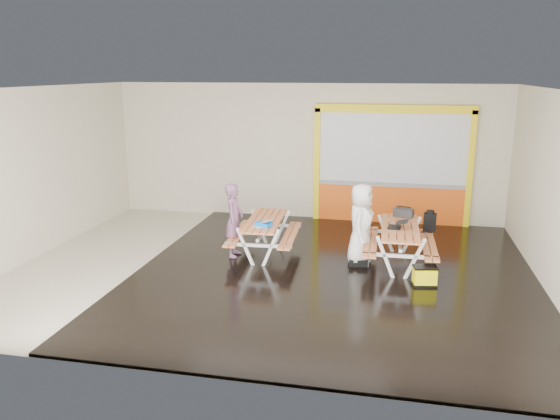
% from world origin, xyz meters
% --- Properties ---
extents(room, '(10.02, 8.02, 3.52)m').
position_xyz_m(room, '(0.00, 0.00, 1.75)').
color(room, beige).
rests_on(room, ground).
extents(deck, '(7.50, 7.98, 0.05)m').
position_xyz_m(deck, '(1.25, 0.00, 0.03)').
color(deck, black).
rests_on(deck, room).
extents(kiosk, '(3.88, 0.16, 3.00)m').
position_xyz_m(kiosk, '(2.20, 3.93, 1.44)').
color(kiosk, '#EB5914').
rests_on(kiosk, room).
extents(picnic_table_left, '(1.44, 2.04, 0.79)m').
position_xyz_m(picnic_table_left, '(-0.32, 0.85, 0.60)').
color(picnic_table_left, '#DB7C47').
rests_on(picnic_table_left, deck).
extents(picnic_table_right, '(1.44, 2.09, 0.82)m').
position_xyz_m(picnic_table_right, '(2.45, 0.76, 0.63)').
color(picnic_table_right, '#DB7C47').
rests_on(picnic_table_right, deck).
extents(person_left, '(0.39, 0.57, 1.53)m').
position_xyz_m(person_left, '(-0.89, 0.56, 0.82)').
color(person_left, '#764C69').
rests_on(person_left, deck).
extents(person_right, '(0.60, 0.85, 1.62)m').
position_xyz_m(person_right, '(1.69, 0.66, 0.86)').
color(person_right, white).
rests_on(person_right, deck).
extents(laptop_left, '(0.40, 0.38, 0.15)m').
position_xyz_m(laptop_left, '(-0.24, 0.37, 0.84)').
color(laptop_left, silver).
rests_on(laptop_left, picnic_table_left).
extents(laptop_right, '(0.42, 0.38, 0.16)m').
position_xyz_m(laptop_right, '(2.39, 0.68, 0.87)').
color(laptop_right, black).
rests_on(laptop_right, picnic_table_right).
extents(blue_pouch, '(0.34, 0.28, 0.09)m').
position_xyz_m(blue_pouch, '(-0.22, 0.33, 0.83)').
color(blue_pouch, blue).
rests_on(blue_pouch, picnic_table_left).
extents(toolbox, '(0.44, 0.30, 0.23)m').
position_xyz_m(toolbox, '(2.52, 1.55, 0.91)').
color(toolbox, black).
rests_on(toolbox, picnic_table_right).
extents(backpack, '(0.27, 0.19, 0.43)m').
position_xyz_m(backpack, '(3.06, 1.59, 0.76)').
color(backpack, black).
rests_on(backpack, picnic_table_right).
extents(dark_case, '(0.41, 0.33, 0.14)m').
position_xyz_m(dark_case, '(1.67, 0.53, 0.12)').
color(dark_case, black).
rests_on(dark_case, deck).
extents(fluke_bag, '(0.47, 0.35, 0.36)m').
position_xyz_m(fluke_bag, '(2.92, -0.31, 0.23)').
color(fluke_bag, black).
rests_on(fluke_bag, deck).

